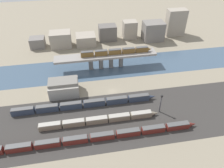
# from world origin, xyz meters

# --- Properties ---
(ground_plane) EXTENTS (400.00, 400.00, 0.00)m
(ground_plane) POSITION_xyz_m (0.00, 0.00, 0.00)
(ground_plane) COLOR gray
(railbed_yard) EXTENTS (280.00, 42.00, 0.01)m
(railbed_yard) POSITION_xyz_m (0.00, -24.00, 0.00)
(railbed_yard) COLOR #33302D
(railbed_yard) RESTS_ON ground
(river_water) EXTENTS (320.00, 29.54, 0.01)m
(river_water) POSITION_xyz_m (0.00, 27.64, 0.00)
(river_water) COLOR #3D5166
(river_water) RESTS_ON ground
(bridge) EXTENTS (72.82, 9.61, 10.86)m
(bridge) POSITION_xyz_m (-0.00, 27.64, 8.70)
(bridge) COLOR gray
(bridge) RESTS_ON ground
(train_on_bridge) EXTENTS (51.52, 2.62, 3.89)m
(train_on_bridge) POSITION_xyz_m (7.49, 27.64, 12.78)
(train_on_bridge) COLOR brown
(train_on_bridge) RESTS_ON bridge
(train_yard_near) EXTENTS (109.98, 3.03, 3.59)m
(train_yard_near) POSITION_xyz_m (-16.59, -36.14, 1.76)
(train_yard_near) COLOR #5B1E19
(train_yard_near) RESTS_ON ground
(train_yard_mid) EXTENTS (65.49, 3.10, 3.44)m
(train_yard_mid) POSITION_xyz_m (-11.38, -24.80, 1.68)
(train_yard_mid) COLOR gray
(train_yard_mid) RESTS_ON ground
(train_yard_far) EXTENTS (84.45, 2.96, 4.16)m
(train_yard_far) POSITION_xyz_m (-18.21, -11.36, 2.05)
(train_yard_far) COLOR #2D384C
(train_yard_far) RESTS_ON ground
(warehouse_building) EXTENTS (18.17, 13.12, 10.00)m
(warehouse_building) POSITION_xyz_m (-30.23, 3.23, 4.76)
(warehouse_building) COLOR #9E998E
(warehouse_building) RESTS_ON ground
(signal_tower) EXTENTS (1.00, 0.75, 12.24)m
(signal_tower) POSITION_xyz_m (23.30, -22.71, 6.25)
(signal_tower) COLOR #4C4C51
(signal_tower) RESTS_ON ground
(city_block_far_left) EXTENTS (12.06, 10.13, 8.72)m
(city_block_far_left) POSITION_xyz_m (-52.21, 68.53, 4.36)
(city_block_far_left) COLOR slate
(city_block_far_left) RESTS_ON ground
(city_block_left) EXTENTS (17.40, 12.24, 13.11)m
(city_block_left) POSITION_xyz_m (-32.68, 66.45, 6.55)
(city_block_left) COLOR gray
(city_block_left) RESTS_ON ground
(city_block_center) EXTENTS (16.34, 13.86, 9.06)m
(city_block_center) POSITION_xyz_m (-11.72, 66.59, 4.53)
(city_block_center) COLOR gray
(city_block_center) RESTS_ON ground
(city_block_right) EXTENTS (15.16, 10.70, 13.41)m
(city_block_right) POSITION_xyz_m (8.12, 72.45, 6.71)
(city_block_right) COLOR #605B56
(city_block_right) RESTS_ON ground
(city_block_far_right) EXTENTS (11.83, 9.35, 15.80)m
(city_block_far_right) POSITION_xyz_m (28.35, 72.86, 7.90)
(city_block_far_right) COLOR gray
(city_block_far_right) RESTS_ON ground
(city_block_tall) EXTENTS (17.72, 13.10, 16.46)m
(city_block_tall) POSITION_xyz_m (47.85, 65.63, 8.23)
(city_block_tall) COLOR slate
(city_block_tall) RESTS_ON ground
(city_block_low) EXTENTS (17.09, 9.04, 23.74)m
(city_block_low) POSITION_xyz_m (71.06, 72.53, 11.87)
(city_block_low) COLOR gray
(city_block_low) RESTS_ON ground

